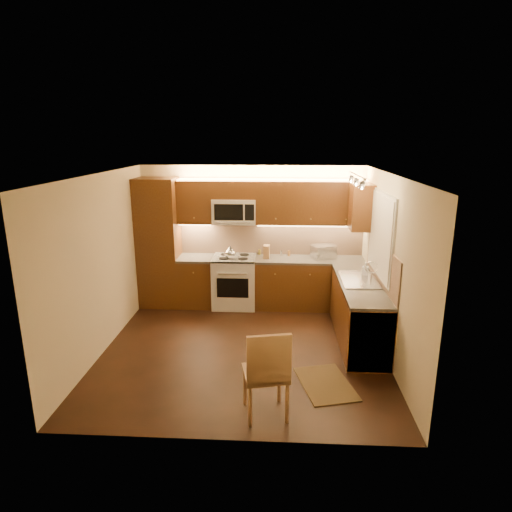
# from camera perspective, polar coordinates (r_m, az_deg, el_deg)

# --- Properties ---
(floor) EXTENTS (4.00, 4.00, 0.01)m
(floor) POSITION_cam_1_polar(r_m,az_deg,el_deg) (6.51, -1.62, -11.95)
(floor) COLOR black
(floor) RESTS_ON ground
(ceiling) EXTENTS (4.00, 4.00, 0.01)m
(ceiling) POSITION_cam_1_polar(r_m,az_deg,el_deg) (5.81, -1.81, 10.54)
(ceiling) COLOR beige
(ceiling) RESTS_ON ground
(wall_back) EXTENTS (4.00, 0.01, 2.50)m
(wall_back) POSITION_cam_1_polar(r_m,az_deg,el_deg) (7.98, -0.50, 2.76)
(wall_back) COLOR #C5B690
(wall_back) RESTS_ON ground
(wall_front) EXTENTS (4.00, 0.01, 2.50)m
(wall_front) POSITION_cam_1_polar(r_m,az_deg,el_deg) (4.18, -4.04, -9.22)
(wall_front) COLOR #C5B690
(wall_front) RESTS_ON ground
(wall_left) EXTENTS (0.01, 4.00, 2.50)m
(wall_left) POSITION_cam_1_polar(r_m,az_deg,el_deg) (6.52, -19.50, -1.00)
(wall_left) COLOR #C5B690
(wall_left) RESTS_ON ground
(wall_right) EXTENTS (0.01, 4.00, 2.50)m
(wall_right) POSITION_cam_1_polar(r_m,az_deg,el_deg) (6.21, 17.02, -1.59)
(wall_right) COLOR #C5B690
(wall_right) RESTS_ON ground
(pantry) EXTENTS (0.70, 0.60, 2.30)m
(pantry) POSITION_cam_1_polar(r_m,az_deg,el_deg) (7.99, -12.54, 1.67)
(pantry) COLOR #3F1D0D
(pantry) RESTS_ON floor
(base_cab_back_left) EXTENTS (0.62, 0.60, 0.86)m
(base_cab_back_left) POSITION_cam_1_polar(r_m,az_deg,el_deg) (8.03, -7.70, -3.37)
(base_cab_back_left) COLOR #3F1D0D
(base_cab_back_left) RESTS_ON floor
(counter_back_left) EXTENTS (0.62, 0.60, 0.04)m
(counter_back_left) POSITION_cam_1_polar(r_m,az_deg,el_deg) (7.90, -7.82, -0.27)
(counter_back_left) COLOR #32302D
(counter_back_left) RESTS_ON base_cab_back_left
(base_cab_back_right) EXTENTS (1.92, 0.60, 0.86)m
(base_cab_back_right) POSITION_cam_1_polar(r_m,az_deg,el_deg) (7.91, 6.93, -3.63)
(base_cab_back_right) COLOR #3F1D0D
(base_cab_back_right) RESTS_ON floor
(counter_back_right) EXTENTS (1.92, 0.60, 0.04)m
(counter_back_right) POSITION_cam_1_polar(r_m,az_deg,el_deg) (7.78, 7.03, -0.49)
(counter_back_right) COLOR #32302D
(counter_back_right) RESTS_ON base_cab_back_right
(base_cab_right) EXTENTS (0.60, 2.00, 0.86)m
(base_cab_right) POSITION_cam_1_polar(r_m,az_deg,el_deg) (6.78, 13.22, -7.23)
(base_cab_right) COLOR #3F1D0D
(base_cab_right) RESTS_ON floor
(counter_right) EXTENTS (0.60, 2.00, 0.04)m
(counter_right) POSITION_cam_1_polar(r_m,az_deg,el_deg) (6.63, 13.46, -3.63)
(counter_right) COLOR #32302D
(counter_right) RESTS_ON base_cab_right
(dishwasher) EXTENTS (0.58, 0.60, 0.84)m
(dishwasher) POSITION_cam_1_polar(r_m,az_deg,el_deg) (6.15, 14.33, -9.71)
(dishwasher) COLOR silver
(dishwasher) RESTS_ON floor
(backsplash_back) EXTENTS (3.30, 0.02, 0.60)m
(backsplash_back) POSITION_cam_1_polar(r_m,az_deg,el_deg) (7.96, 2.01, 2.36)
(backsplash_back) COLOR tan
(backsplash_back) RESTS_ON wall_back
(backsplash_right) EXTENTS (0.02, 2.00, 0.60)m
(backsplash_right) POSITION_cam_1_polar(r_m,az_deg,el_deg) (6.59, 16.11, -1.00)
(backsplash_right) COLOR tan
(backsplash_right) RESTS_ON wall_right
(upper_cab_back_left) EXTENTS (0.62, 0.35, 0.75)m
(upper_cab_back_left) POSITION_cam_1_polar(r_m,az_deg,el_deg) (7.82, -7.91, 7.02)
(upper_cab_back_left) COLOR #3F1D0D
(upper_cab_back_left) RESTS_ON wall_back
(upper_cab_back_right) EXTENTS (1.92, 0.35, 0.75)m
(upper_cab_back_right) POSITION_cam_1_polar(r_m,az_deg,el_deg) (7.69, 7.21, 6.91)
(upper_cab_back_right) COLOR #3F1D0D
(upper_cab_back_right) RESTS_ON wall_back
(upper_cab_bridge) EXTENTS (0.76, 0.35, 0.31)m
(upper_cab_bridge) POSITION_cam_1_polar(r_m,az_deg,el_deg) (7.69, -2.86, 8.66)
(upper_cab_bridge) COLOR #3F1D0D
(upper_cab_bridge) RESTS_ON wall_back
(upper_cab_right_corner) EXTENTS (0.35, 0.50, 0.75)m
(upper_cab_right_corner) POSITION_cam_1_polar(r_m,az_deg,el_deg) (7.37, 13.57, 6.25)
(upper_cab_right_corner) COLOR #3F1D0D
(upper_cab_right_corner) RESTS_ON wall_right
(stove) EXTENTS (0.76, 0.65, 0.92)m
(stove) POSITION_cam_1_polar(r_m,az_deg,el_deg) (7.90, -2.81, -3.33)
(stove) COLOR silver
(stove) RESTS_ON floor
(microwave) EXTENTS (0.76, 0.38, 0.44)m
(microwave) POSITION_cam_1_polar(r_m,az_deg,el_deg) (7.73, -2.83, 5.88)
(microwave) COLOR silver
(microwave) RESTS_ON wall_back
(window_frame) EXTENTS (0.03, 1.44, 1.24)m
(window_frame) POSITION_cam_1_polar(r_m,az_deg,el_deg) (6.64, 16.04, 2.68)
(window_frame) COLOR silver
(window_frame) RESTS_ON wall_right
(window_blinds) EXTENTS (0.02, 1.36, 1.16)m
(window_blinds) POSITION_cam_1_polar(r_m,az_deg,el_deg) (6.63, 15.87, 2.69)
(window_blinds) COLOR silver
(window_blinds) RESTS_ON wall_right
(sink) EXTENTS (0.52, 0.86, 0.15)m
(sink) POSITION_cam_1_polar(r_m,az_deg,el_deg) (6.74, 13.29, -2.45)
(sink) COLOR silver
(sink) RESTS_ON counter_right
(faucet) EXTENTS (0.20, 0.04, 0.30)m
(faucet) POSITION_cam_1_polar(r_m,az_deg,el_deg) (6.75, 14.83, -1.85)
(faucet) COLOR silver
(faucet) RESTS_ON counter_right
(track_light_bar) EXTENTS (0.04, 1.20, 0.03)m
(track_light_bar) POSITION_cam_1_polar(r_m,az_deg,el_deg) (6.28, 12.99, 10.16)
(track_light_bar) COLOR silver
(track_light_bar) RESTS_ON ceiling
(kettle) EXTENTS (0.26, 0.26, 0.23)m
(kettle) POSITION_cam_1_polar(r_m,az_deg,el_deg) (7.64, -3.39, 0.50)
(kettle) COLOR silver
(kettle) RESTS_ON stove
(toaster_oven) EXTENTS (0.47, 0.41, 0.23)m
(toaster_oven) POSITION_cam_1_polar(r_m,az_deg,el_deg) (7.83, 8.78, 0.58)
(toaster_oven) COLOR silver
(toaster_oven) RESTS_ON counter_back_right
(knife_block) EXTENTS (0.11, 0.17, 0.23)m
(knife_block) POSITION_cam_1_polar(r_m,az_deg,el_deg) (7.74, 1.38, 0.58)
(knife_block) COLOR #A6744B
(knife_block) RESTS_ON counter_back_right
(spice_jar_a) EXTENTS (0.05, 0.05, 0.09)m
(spice_jar_a) POSITION_cam_1_polar(r_m,az_deg,el_deg) (7.98, 0.48, 0.50)
(spice_jar_a) COLOR silver
(spice_jar_a) RESTS_ON counter_back_right
(spice_jar_b) EXTENTS (0.06, 0.06, 0.10)m
(spice_jar_b) POSITION_cam_1_polar(r_m,az_deg,el_deg) (7.97, 0.48, 0.53)
(spice_jar_b) COLOR olive
(spice_jar_b) RESTS_ON counter_back_right
(spice_jar_c) EXTENTS (0.06, 0.06, 0.10)m
(spice_jar_c) POSITION_cam_1_polar(r_m,az_deg,el_deg) (7.89, 3.29, 0.36)
(spice_jar_c) COLOR silver
(spice_jar_c) RESTS_ON counter_back_right
(spice_jar_d) EXTENTS (0.05, 0.05, 0.10)m
(spice_jar_d) POSITION_cam_1_polar(r_m,az_deg,el_deg) (7.91, 4.33, 0.37)
(spice_jar_d) COLOR #A16830
(spice_jar_d) RESTS_ON counter_back_right
(soap_bottle) EXTENTS (0.12, 0.12, 0.21)m
(soap_bottle) POSITION_cam_1_polar(r_m,az_deg,el_deg) (6.96, 14.07, -1.65)
(soap_bottle) COLOR white
(soap_bottle) RESTS_ON counter_right
(rug) EXTENTS (0.79, 1.00, 0.01)m
(rug) POSITION_cam_1_polar(r_m,az_deg,el_deg) (5.74, 9.07, -16.13)
(rug) COLOR black
(rug) RESTS_ON floor
(dining_chair) EXTENTS (0.55, 0.55, 1.05)m
(dining_chair) POSITION_cam_1_polar(r_m,az_deg,el_deg) (4.90, 1.23, -14.80)
(dining_chair) COLOR #A6744B
(dining_chair) RESTS_ON floor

